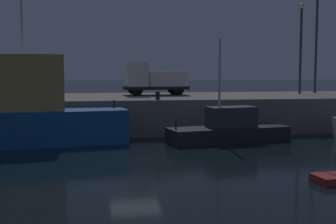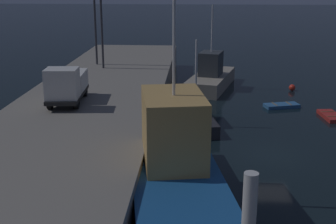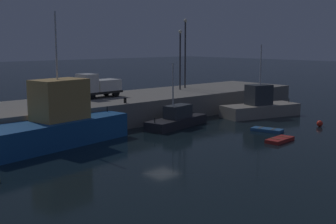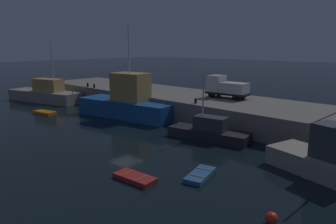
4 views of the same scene
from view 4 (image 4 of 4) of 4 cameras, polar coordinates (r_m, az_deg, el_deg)
ground_plane at (r=30.49m, az=-7.72°, el=-4.47°), size 320.00×320.00×0.00m
pier_quay at (r=38.72m, az=6.38°, el=0.98°), size 58.93×9.92×2.48m
fishing_trawler_red at (r=29.49m, az=7.48°, el=-3.48°), size 7.95×3.68×6.37m
fishing_boat_blue at (r=38.54m, az=-7.27°, el=1.68°), size 13.47×6.14×10.84m
fishing_boat_white at (r=52.69m, az=-21.38°, el=3.12°), size 13.30×6.74×8.87m
dinghy_orange_near at (r=21.37m, az=5.89°, el=-11.30°), size 1.92×3.10×0.34m
rowboat_white_mid at (r=20.94m, az=-6.04°, el=-11.80°), size 3.03×1.53×0.34m
dinghy_red_small at (r=43.09m, az=-21.52°, el=-0.10°), size 3.26×1.94×0.41m
mooring_buoy_near at (r=16.95m, az=18.33°, el=-17.85°), size 0.62×0.62×0.62m
utility_truck at (r=37.83m, az=10.52°, el=4.44°), size 5.20×2.38×2.61m
dockworker at (r=52.72m, az=-9.23°, el=6.20°), size 0.43×0.36×1.65m
bollard_west at (r=47.50m, az=-13.28°, el=4.63°), size 0.28×0.28×0.58m
bollard_central at (r=49.14m, az=-14.41°, el=4.82°), size 0.28×0.28×0.60m
bollard_east at (r=33.87m, az=5.04°, el=2.02°), size 0.28×0.28×0.54m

